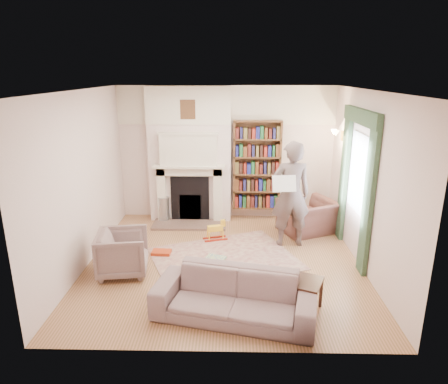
{
  "coord_description": "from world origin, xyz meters",
  "views": [
    {
      "loc": [
        0.14,
        -6.08,
        3.07
      ],
      "look_at": [
        0.0,
        0.25,
        1.15
      ],
      "focal_mm": 32.0,
      "sensor_mm": 36.0,
      "label": 1
    }
  ],
  "objects_px": {
    "armchair_left": "(123,253)",
    "sofa": "(234,296)",
    "armchair_reading": "(308,217)",
    "rocking_horse": "(215,230)",
    "bookcase": "(257,165)",
    "coffee_table": "(294,294)",
    "paraffin_heater": "(164,209)",
    "man_reading": "(291,194)"
  },
  "relations": [
    {
      "from": "bookcase",
      "to": "coffee_table",
      "type": "distance_m",
      "value": 3.62
    },
    {
      "from": "bookcase",
      "to": "paraffin_heater",
      "type": "bearing_deg",
      "value": -172.31
    },
    {
      "from": "sofa",
      "to": "paraffin_heater",
      "type": "relative_size",
      "value": 3.76
    },
    {
      "from": "armchair_reading",
      "to": "armchair_left",
      "type": "height_order",
      "value": "armchair_left"
    },
    {
      "from": "armchair_reading",
      "to": "rocking_horse",
      "type": "xyz_separation_m",
      "value": [
        -1.81,
        -0.44,
        -0.13
      ]
    },
    {
      "from": "armchair_left",
      "to": "rocking_horse",
      "type": "height_order",
      "value": "armchair_left"
    },
    {
      "from": "armchair_left",
      "to": "paraffin_heater",
      "type": "relative_size",
      "value": 1.39
    },
    {
      "from": "bookcase",
      "to": "armchair_reading",
      "type": "distance_m",
      "value": 1.52
    },
    {
      "from": "man_reading",
      "to": "bookcase",
      "type": "bearing_deg",
      "value": -75.17
    },
    {
      "from": "sofa",
      "to": "rocking_horse",
      "type": "bearing_deg",
      "value": 111.0
    },
    {
      "from": "armchair_left",
      "to": "sofa",
      "type": "height_order",
      "value": "armchair_left"
    },
    {
      "from": "armchair_reading",
      "to": "rocking_horse",
      "type": "height_order",
      "value": "armchair_reading"
    },
    {
      "from": "armchair_reading",
      "to": "armchair_left",
      "type": "relative_size",
      "value": 1.31
    },
    {
      "from": "man_reading",
      "to": "armchair_reading",
      "type": "bearing_deg",
      "value": -132.88
    },
    {
      "from": "armchair_left",
      "to": "paraffin_heater",
      "type": "xyz_separation_m",
      "value": [
        0.26,
        2.27,
        -0.07
      ]
    },
    {
      "from": "man_reading",
      "to": "coffee_table",
      "type": "height_order",
      "value": "man_reading"
    },
    {
      "from": "armchair_left",
      "to": "paraffin_heater",
      "type": "bearing_deg",
      "value": -15.03
    },
    {
      "from": "rocking_horse",
      "to": "armchair_left",
      "type": "bearing_deg",
      "value": -153.58
    },
    {
      "from": "bookcase",
      "to": "sofa",
      "type": "relative_size",
      "value": 0.89
    },
    {
      "from": "sofa",
      "to": "paraffin_heater",
      "type": "height_order",
      "value": "sofa"
    },
    {
      "from": "sofa",
      "to": "rocking_horse",
      "type": "relative_size",
      "value": 4.65
    },
    {
      "from": "bookcase",
      "to": "sofa",
      "type": "bearing_deg",
      "value": -97.37
    },
    {
      "from": "man_reading",
      "to": "rocking_horse",
      "type": "distance_m",
      "value": 1.57
    },
    {
      "from": "coffee_table",
      "to": "man_reading",
      "type": "bearing_deg",
      "value": 107.82
    },
    {
      "from": "bookcase",
      "to": "rocking_horse",
      "type": "xyz_separation_m",
      "value": [
        -0.83,
        -1.23,
        -0.98
      ]
    },
    {
      "from": "armchair_left",
      "to": "bookcase",
      "type": "bearing_deg",
      "value": -49.77
    },
    {
      "from": "bookcase",
      "to": "coffee_table",
      "type": "bearing_deg",
      "value": -84.77
    },
    {
      "from": "man_reading",
      "to": "sofa",
      "type": "bearing_deg",
      "value": 60.32
    },
    {
      "from": "armchair_left",
      "to": "man_reading",
      "type": "distance_m",
      "value": 3.05
    },
    {
      "from": "armchair_left",
      "to": "man_reading",
      "type": "xyz_separation_m",
      "value": [
        2.75,
        1.15,
        0.62
      ]
    },
    {
      "from": "armchair_reading",
      "to": "sofa",
      "type": "bearing_deg",
      "value": 38.51
    },
    {
      "from": "bookcase",
      "to": "sofa",
      "type": "distance_m",
      "value": 3.81
    },
    {
      "from": "man_reading",
      "to": "paraffin_heater",
      "type": "relative_size",
      "value": 3.51
    },
    {
      "from": "sofa",
      "to": "rocking_horse",
      "type": "distance_m",
      "value": 2.48
    },
    {
      "from": "armchair_left",
      "to": "paraffin_heater",
      "type": "distance_m",
      "value": 2.29
    },
    {
      "from": "coffee_table",
      "to": "sofa",
      "type": "bearing_deg",
      "value": -142.07
    },
    {
      "from": "sofa",
      "to": "paraffin_heater",
      "type": "bearing_deg",
      "value": 126.35
    },
    {
      "from": "armchair_left",
      "to": "coffee_table",
      "type": "relative_size",
      "value": 1.09
    },
    {
      "from": "armchair_reading",
      "to": "rocking_horse",
      "type": "relative_size",
      "value": 2.25
    },
    {
      "from": "paraffin_heater",
      "to": "rocking_horse",
      "type": "height_order",
      "value": "paraffin_heater"
    },
    {
      "from": "armchair_reading",
      "to": "man_reading",
      "type": "bearing_deg",
      "value": 28.34
    },
    {
      "from": "man_reading",
      "to": "coffee_table",
      "type": "xyz_separation_m",
      "value": [
        -0.21,
        -2.09,
        -0.74
      ]
    }
  ]
}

